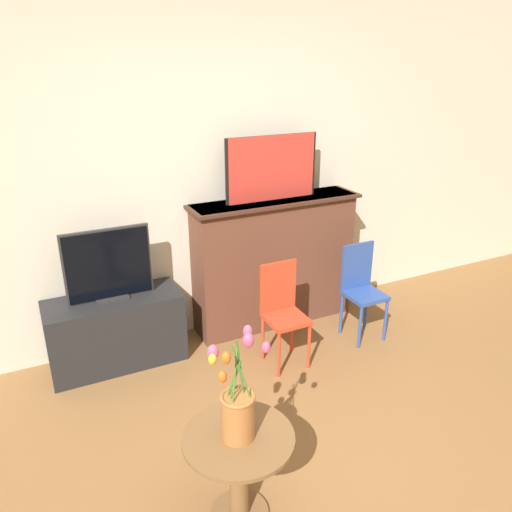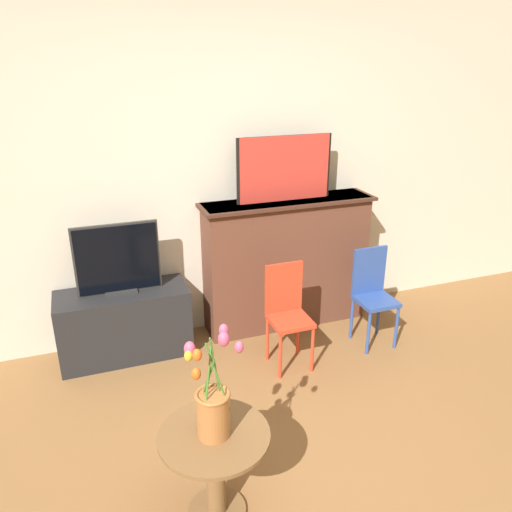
% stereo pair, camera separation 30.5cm
% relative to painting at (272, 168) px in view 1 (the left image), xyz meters
% --- Properties ---
extents(wall_back, '(8.00, 0.06, 2.70)m').
position_rel_painting_xyz_m(wall_back, '(-0.48, 0.18, 0.05)').
color(wall_back, beige).
rests_on(wall_back, ground).
extents(fireplace_mantel, '(1.38, 0.35, 1.06)m').
position_rel_painting_xyz_m(fireplace_mantel, '(0.03, -0.01, -0.76)').
color(fireplace_mantel, brown).
rests_on(fireplace_mantel, ground).
extents(painting, '(0.75, 0.03, 0.49)m').
position_rel_painting_xyz_m(painting, '(0.00, 0.00, 0.00)').
color(painting, black).
rests_on(painting, fireplace_mantel).
extents(tv_stand, '(0.94, 0.38, 0.52)m').
position_rel_painting_xyz_m(tv_stand, '(-1.28, -0.06, -1.04)').
color(tv_stand, '#232326').
rests_on(tv_stand, ground).
extents(tv_monitor, '(0.59, 0.12, 0.51)m').
position_rel_painting_xyz_m(tv_monitor, '(-1.28, -0.06, -0.54)').
color(tv_monitor, '#2D2D2D').
rests_on(tv_monitor, tv_stand).
extents(chair_red, '(0.28, 0.28, 0.75)m').
position_rel_painting_xyz_m(chair_red, '(-0.20, -0.56, -0.87)').
color(chair_red, red).
rests_on(chair_red, ground).
extents(chair_blue, '(0.28, 0.28, 0.75)m').
position_rel_painting_xyz_m(chair_blue, '(0.53, -0.50, -0.87)').
color(chair_blue, '#2D4C99').
rests_on(chair_blue, ground).
extents(side_table, '(0.52, 0.52, 0.48)m').
position_rel_painting_xyz_m(side_table, '(-1.03, -1.65, -0.98)').
color(side_table, brown).
rests_on(side_table, ground).
extents(vase_tulips, '(0.23, 0.20, 0.53)m').
position_rel_painting_xyz_m(vase_tulips, '(-1.03, -1.64, -0.66)').
color(vase_tulips, '#AD6B38').
rests_on(vase_tulips, side_table).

